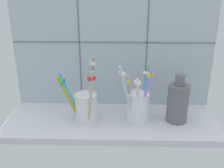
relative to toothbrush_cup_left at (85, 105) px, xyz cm
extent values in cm
cube|color=silver|center=(7.92, 0.46, -5.87)|extent=(64.00, 22.00, 2.00)
cube|color=#B2C1CC|center=(7.92, 12.46, 15.63)|extent=(64.00, 2.00, 45.00)
cube|color=slate|center=(-2.75, 11.36, 15.63)|extent=(0.30, 0.20, 45.00)
cube|color=slate|center=(18.58, 11.36, 15.63)|extent=(0.30, 0.20, 45.00)
cube|color=slate|center=(7.92, 11.36, 16.59)|extent=(64.00, 0.20, 0.30)
cylinder|color=white|center=(0.16, 0.08, -0.79)|extent=(6.77, 6.77, 8.17)
torus|color=silver|center=(0.16, 0.08, 3.30)|extent=(6.93, 6.93, 0.50)
cylinder|color=#B8746B|center=(1.62, 1.32, 4.76)|extent=(3.16, 2.61, 18.59)
cube|color=white|center=(2.43, 1.91, 12.44)|extent=(1.92, 2.13, 1.19)
cylinder|color=#3CC0F9|center=(-4.55, 1.12, 2.44)|extent=(6.30, 1.05, 14.15)
cube|color=blue|center=(-6.35, 1.18, 7.28)|extent=(0.98, 2.12, 1.09)
cylinder|color=#C4BB8D|center=(1.99, -3.56, 3.96)|extent=(2.75, 3.76, 17.01)
cube|color=#E5333F|center=(2.60, -4.53, 10.25)|extent=(2.35, 2.01, 1.19)
cylinder|color=gold|center=(-4.36, -1.77, 2.79)|extent=(5.85, 4.09, 14.81)
cube|color=green|center=(-6.15, -2.90, 8.55)|extent=(2.18, 2.53, 1.37)
cylinder|color=white|center=(15.68, 0.08, -0.55)|extent=(6.54, 6.54, 8.66)
torus|color=silver|center=(15.68, 0.08, 3.78)|extent=(6.72, 6.72, 0.50)
cylinder|color=#B21D4A|center=(12.57, 0.48, 2.77)|extent=(5.02, 1.60, 14.74)
cube|color=yellow|center=(11.13, 0.68, 8.22)|extent=(1.16, 2.58, 0.94)
cylinder|color=beige|center=(13.44, 0.36, 2.48)|extent=(3.14, 1.36, 14.03)
cube|color=yellow|center=(12.73, 0.48, 7.39)|extent=(1.21, 2.23, 1.18)
cylinder|color=#B27CE9|center=(17.25, -1.91, 3.97)|extent=(3.76, 3.51, 17.04)
cube|color=yellow|center=(18.29, -2.86, 10.79)|extent=(2.07, 2.14, 1.23)
cylinder|color=silver|center=(12.23, -2.53, 4.57)|extent=(5.51, 4.73, 18.34)
cube|color=white|center=(10.64, -3.83, 11.50)|extent=(2.16, 2.35, 1.02)
cylinder|color=silver|center=(15.23, -2.20, 2.54)|extent=(1.65, 2.01, 14.09)
cube|color=white|center=(15.00, -2.57, 8.41)|extent=(2.08, 1.79, 1.14)
cylinder|color=#44A5CF|center=(17.46, 2.73, 3.02)|extent=(3.80, 5.23, 15.27)
cube|color=white|center=(18.41, 4.22, 8.90)|extent=(2.65, 2.18, 1.09)
cylinder|color=slate|center=(27.32, 0.89, 0.85)|extent=(6.21, 6.21, 11.45)
cylinder|color=slate|center=(27.32, 0.89, 8.23)|extent=(2.82, 2.82, 3.31)
camera|label=1|loc=(9.92, -68.75, 33.68)|focal=41.29mm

